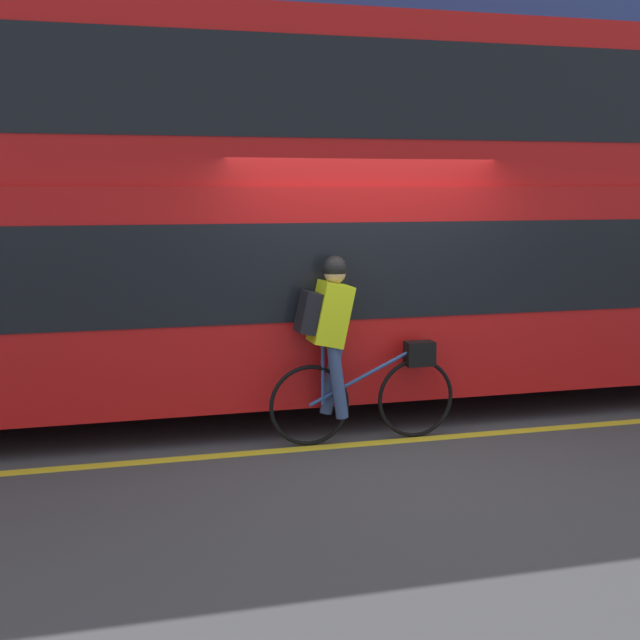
% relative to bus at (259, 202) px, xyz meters
% --- Properties ---
extents(ground_plane, '(80.00, 80.00, 0.00)m').
position_rel_bus_xyz_m(ground_plane, '(0.69, -1.58, -2.10)').
color(ground_plane, '#424244').
extents(road_center_line, '(50.00, 0.14, 0.01)m').
position_rel_bus_xyz_m(road_center_line, '(0.69, -1.56, -2.10)').
color(road_center_line, yellow).
rests_on(road_center_line, ground_plane).
extents(sidewalk_curb, '(60.00, 2.10, 0.11)m').
position_rel_bus_xyz_m(sidewalk_curb, '(0.69, 3.30, -2.05)').
color(sidewalk_curb, '#A8A399').
rests_on(sidewalk_curb, ground_plane).
extents(building_facade, '(60.00, 0.30, 6.94)m').
position_rel_bus_xyz_m(building_facade, '(0.69, 4.50, 1.37)').
color(building_facade, '#33478C').
rests_on(building_facade, ground_plane).
extents(bus, '(11.89, 2.60, 3.79)m').
position_rel_bus_xyz_m(bus, '(0.00, 0.00, 0.00)').
color(bus, black).
rests_on(bus, ground_plane).
extents(cyclist_on_bike, '(1.72, 0.32, 1.67)m').
position_rel_bus_xyz_m(cyclist_on_bike, '(0.44, -1.47, -1.21)').
color(cyclist_on_bike, black).
rests_on(cyclist_on_bike, ground_plane).
extents(trash_bin, '(0.60, 0.60, 1.00)m').
position_rel_bus_xyz_m(trash_bin, '(0.47, 3.20, -1.49)').
color(trash_bin, '#262628').
rests_on(trash_bin, sidewalk_curb).
extents(street_sign_post, '(0.36, 0.09, 2.78)m').
position_rel_bus_xyz_m(street_sign_post, '(4.94, 3.19, -0.45)').
color(street_sign_post, '#59595B').
rests_on(street_sign_post, sidewalk_curb).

